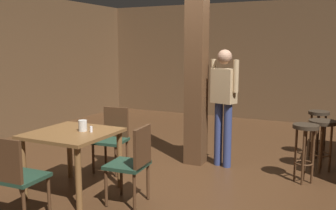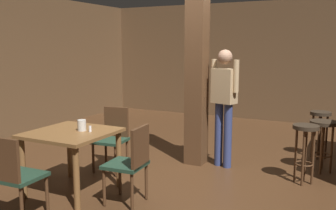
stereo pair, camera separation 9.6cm
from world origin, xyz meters
name	(u,v)px [view 1 (the left image)]	position (x,y,z in m)	size (l,w,h in m)	color
ground_plane	(183,176)	(0.00, 0.00, 0.00)	(10.80, 10.80, 0.00)	#422816
wall_back	(259,61)	(0.00, 4.50, 1.40)	(8.00, 0.10, 2.80)	brown
pillar	(196,71)	(-0.07, 0.63, 1.40)	(0.28, 0.28, 2.80)	#4C301C
dining_table	(73,142)	(-0.97, -1.11, 0.63)	(0.94, 0.94, 0.76)	brown
chair_north	(113,136)	(-1.01, -0.21, 0.51)	(0.46, 0.46, 0.89)	#1E3828
chair_south	(16,175)	(-0.95, -1.98, 0.51)	(0.44, 0.44, 0.89)	#1E3828
chair_east	(133,161)	(-0.14, -1.09, 0.51)	(0.45, 0.45, 0.89)	#1E3828
napkin_cup	(83,126)	(-0.87, -1.02, 0.83)	(0.10, 0.10, 0.13)	beige
salt_shaker	(91,129)	(-0.75, -1.03, 0.79)	(0.03, 0.03, 0.07)	silver
standing_person	(224,99)	(0.35, 0.66, 1.00)	(0.47, 0.29, 1.72)	tan
bar_stool_near	(305,140)	(1.51, 0.47, 0.57)	(0.33, 0.33, 0.77)	#2D2319
bar_stool_mid	(322,132)	(1.68, 1.06, 0.56)	(0.38, 0.38, 0.73)	#2D2319
bar_stool_far	(318,123)	(1.58, 1.75, 0.55)	(0.32, 0.32, 0.75)	#2D2319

